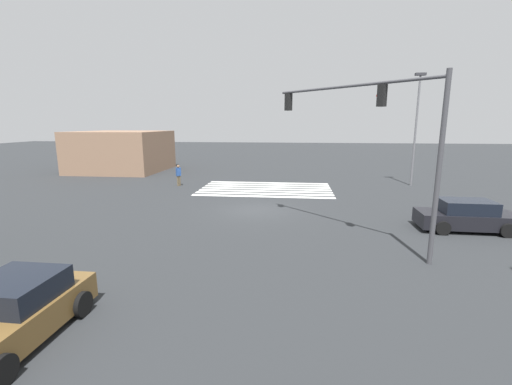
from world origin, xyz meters
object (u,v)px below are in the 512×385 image
object	(u,v)px
pedestrian	(179,174)
traffic_signal_mast	(379,126)
street_light_pole_a	(416,121)
car_0	(466,216)
car_1	(10,314)

from	to	relation	value
pedestrian	traffic_signal_mast	bearing A→B (deg)	0.15
pedestrian	street_light_pole_a	xyz separation A→B (m)	(-19.21, -2.41, 4.33)
street_light_pole_a	car_0	bearing A→B (deg)	83.42
traffic_signal_mast	car_0	world-z (taller)	traffic_signal_mast
car_0	car_1	size ratio (longest dim) A/B	1.08
traffic_signal_mast	car_1	size ratio (longest dim) A/B	1.66
car_0	pedestrian	distance (m)	20.46
traffic_signal_mast	pedestrian	bearing A→B (deg)	-0.20
car_0	car_1	distance (m)	18.04
pedestrian	street_light_pole_a	world-z (taller)	street_light_pole_a
traffic_signal_mast	street_light_pole_a	bearing A→B (deg)	-67.82
traffic_signal_mast	car_1	distance (m)	13.14
car_0	traffic_signal_mast	bearing A→B (deg)	-150.01
car_0	car_1	bearing A→B (deg)	-143.75
pedestrian	car_1	bearing A→B (deg)	-36.40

